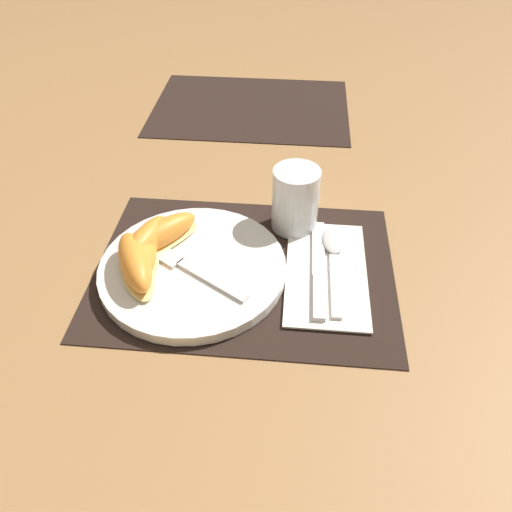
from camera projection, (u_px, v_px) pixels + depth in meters
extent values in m
plane|color=#A37547|center=(245.00, 269.00, 0.73)|extent=(3.00, 3.00, 0.00)
cube|color=black|center=(245.00, 268.00, 0.73)|extent=(0.43, 0.32, 0.00)
cube|color=black|center=(251.00, 107.00, 1.12)|extent=(0.43, 0.32, 0.00)
cylinder|color=white|center=(193.00, 268.00, 0.71)|extent=(0.27, 0.27, 0.02)
cylinder|color=silver|center=(295.00, 199.00, 0.77)|extent=(0.07, 0.07, 0.10)
cylinder|color=orange|center=(294.00, 215.00, 0.79)|extent=(0.06, 0.06, 0.04)
cube|color=white|center=(326.00, 270.00, 0.72)|extent=(0.12, 0.22, 0.00)
cube|color=silver|center=(319.00, 297.00, 0.67)|extent=(0.02, 0.08, 0.01)
cube|color=silver|center=(318.00, 248.00, 0.75)|extent=(0.02, 0.12, 0.01)
cube|color=silver|center=(335.00, 285.00, 0.69)|extent=(0.02, 0.12, 0.01)
ellipsoid|color=silver|center=(333.00, 240.00, 0.76)|extent=(0.03, 0.06, 0.01)
cube|color=silver|center=(212.00, 280.00, 0.68)|extent=(0.11, 0.08, 0.00)
cube|color=silver|center=(161.00, 251.00, 0.73)|extent=(0.08, 0.06, 0.00)
ellipsoid|color=#F4DB84|center=(161.00, 243.00, 0.74)|extent=(0.12, 0.13, 0.01)
ellipsoid|color=orange|center=(159.00, 234.00, 0.73)|extent=(0.11, 0.12, 0.04)
ellipsoid|color=#F4DB84|center=(148.00, 250.00, 0.72)|extent=(0.07, 0.12, 0.01)
ellipsoid|color=orange|center=(146.00, 241.00, 0.71)|extent=(0.07, 0.12, 0.04)
ellipsoid|color=#F4DB84|center=(141.00, 264.00, 0.70)|extent=(0.07, 0.13, 0.01)
ellipsoid|color=orange|center=(140.00, 256.00, 0.69)|extent=(0.06, 0.12, 0.04)
ellipsoid|color=#F4DB84|center=(137.00, 271.00, 0.69)|extent=(0.09, 0.13, 0.01)
ellipsoid|color=orange|center=(135.00, 262.00, 0.68)|extent=(0.09, 0.12, 0.04)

